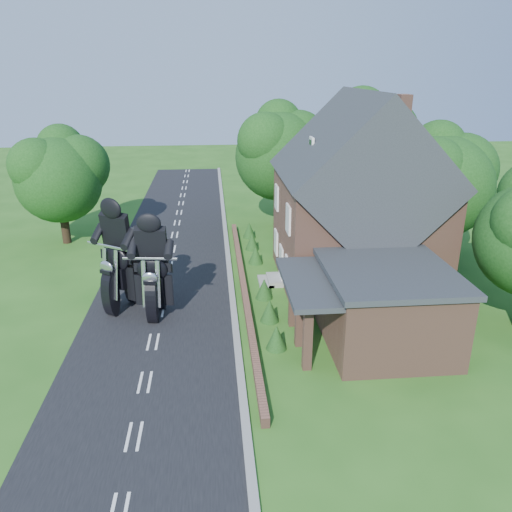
{
  "coord_description": "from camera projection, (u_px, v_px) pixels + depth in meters",
  "views": [
    {
      "loc": [
        2.78,
        -19.37,
        11.21
      ],
      "look_at": [
        4.77,
        2.84,
        2.8
      ],
      "focal_mm": 35.0,
      "sensor_mm": 36.0,
      "label": 1
    }
  ],
  "objects": [
    {
      "name": "shrub_c",
      "position": [
        264.0,
        288.0,
        25.75
      ],
      "size": [
        0.9,
        0.9,
        1.1
      ],
      "primitive_type": "cone",
      "color": "#163D13",
      "rests_on": "ground"
    },
    {
      "name": "shrub_b",
      "position": [
        270.0,
        310.0,
        23.42
      ],
      "size": [
        0.9,
        0.9,
        1.1
      ],
      "primitive_type": "cone",
      "color": "#163D13",
      "rests_on": "ground"
    },
    {
      "name": "road",
      "position": [
        153.0,
        342.0,
        21.77
      ],
      "size": [
        7.0,
        80.0,
        0.02
      ],
      "primitive_type": "cube",
      "color": "black",
      "rests_on": "ground"
    },
    {
      "name": "tree_behind_house",
      "position": [
        370.0,
        142.0,
        35.81
      ],
      "size": [
        7.81,
        7.2,
        10.08
      ],
      "color": "black",
      "rests_on": "ground"
    },
    {
      "name": "garden_wall",
      "position": [
        244.0,
        287.0,
        26.72
      ],
      "size": [
        0.3,
        22.0,
        0.4
      ],
      "primitive_type": "cube",
      "color": "brown",
      "rests_on": "ground"
    },
    {
      "name": "motorcycle_lead",
      "position": [
        156.0,
        302.0,
        23.79
      ],
      "size": [
        0.62,
        1.71,
        1.55
      ],
      "primitive_type": null,
      "rotation": [
        0.0,
        0.0,
        3.02
      ],
      "color": "black",
      "rests_on": "ground"
    },
    {
      "name": "ground",
      "position": [
        153.0,
        342.0,
        21.77
      ],
      "size": [
        120.0,
        120.0,
        0.0
      ],
      "primitive_type": "plane",
      "color": "#275B19",
      "rests_on": "ground"
    },
    {
      "name": "motorcycle_follow",
      "position": [
        123.0,
        294.0,
        24.45
      ],
      "size": [
        1.38,
        1.8,
        1.71
      ],
      "primitive_type": null,
      "rotation": [
        0.0,
        0.0,
        2.57
      ],
      "color": "black",
      "rests_on": "ground"
    },
    {
      "name": "shrub_f",
      "position": [
        249.0,
        230.0,
        35.07
      ],
      "size": [
        0.9,
        0.9,
        1.1
      ],
      "primitive_type": "cone",
      "color": "#163D13",
      "rests_on": "ground"
    },
    {
      "name": "kerb",
      "position": [
        236.0,
        337.0,
        22.06
      ],
      "size": [
        0.3,
        80.0,
        0.12
      ],
      "primitive_type": "cube",
      "color": "gray",
      "rests_on": "ground"
    },
    {
      "name": "tree_house_right",
      "position": [
        448.0,
        177.0,
        29.37
      ],
      "size": [
        6.51,
        6.0,
        8.4
      ],
      "color": "black",
      "rests_on": "ground"
    },
    {
      "name": "shrub_e",
      "position": [
        252.0,
        242.0,
        32.74
      ],
      "size": [
        0.9,
        0.9,
        1.1
      ],
      "primitive_type": "cone",
      "color": "#163D13",
      "rests_on": "ground"
    },
    {
      "name": "tree_far_road",
      "position": [
        64.0,
        172.0,
        32.64
      ],
      "size": [
        6.08,
        5.6,
        7.84
      ],
      "color": "black",
      "rests_on": "ground"
    },
    {
      "name": "annex",
      "position": [
        383.0,
        305.0,
        21.23
      ],
      "size": [
        7.05,
        5.94,
        3.44
      ],
      "color": "brown",
      "rests_on": "ground"
    },
    {
      "name": "tree_behind_left",
      "position": [
        285.0,
        148.0,
        36.4
      ],
      "size": [
        6.94,
        6.4,
        9.16
      ],
      "color": "black",
      "rests_on": "ground"
    },
    {
      "name": "shrub_a",
      "position": [
        276.0,
        337.0,
        21.09
      ],
      "size": [
        0.9,
        0.9,
        1.1
      ],
      "primitive_type": "cone",
      "color": "#163D13",
      "rests_on": "ground"
    },
    {
      "name": "house",
      "position": [
        357.0,
        205.0,
        26.71
      ],
      "size": [
        9.54,
        8.64,
        10.24
      ],
      "color": "brown",
      "rests_on": "ground"
    },
    {
      "name": "shrub_d",
      "position": [
        256.0,
        255.0,
        30.41
      ],
      "size": [
        0.9,
        0.9,
        1.1
      ],
      "primitive_type": "cone",
      "color": "#163D13",
      "rests_on": "ground"
    }
  ]
}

